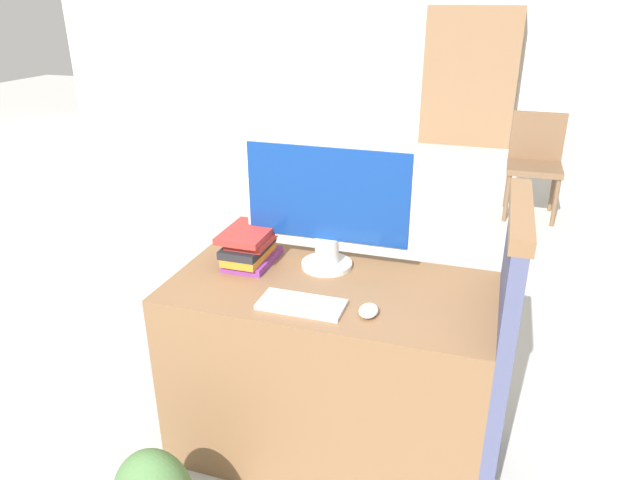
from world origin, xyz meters
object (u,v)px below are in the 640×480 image
at_px(far_chair, 535,159).
at_px(book_stack, 250,247).
at_px(monitor, 327,204).
at_px(mouse, 368,311).
at_px(keyboard, 302,304).

bearing_deg(far_chair, book_stack, -126.54).
bearing_deg(monitor, mouse, -52.55).
xyz_separation_m(monitor, keyboard, (0.01, -0.33, -0.26)).
height_order(monitor, book_stack, monitor).
xyz_separation_m(book_stack, far_chair, (1.22, 3.13, -0.35)).
height_order(mouse, far_chair, far_chair).
height_order(monitor, keyboard, monitor).
bearing_deg(mouse, far_chair, 78.82).
relative_size(book_stack, far_chair, 0.31).
height_order(book_stack, far_chair, book_stack).
xyz_separation_m(keyboard, far_chair, (0.91, 3.40, -0.28)).
distance_m(monitor, book_stack, 0.37).
bearing_deg(book_stack, mouse, -25.08).
distance_m(mouse, far_chair, 3.47).
bearing_deg(far_chair, keyboard, -120.13).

